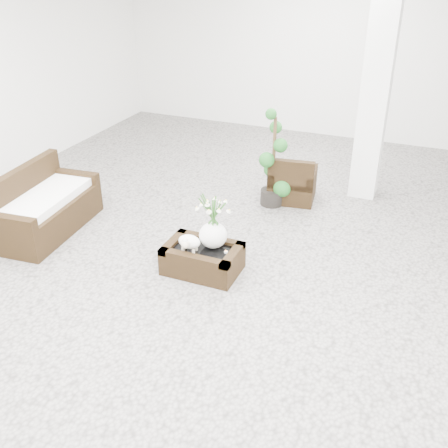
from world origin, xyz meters
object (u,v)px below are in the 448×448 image
at_px(coffee_table, 203,260).
at_px(topiary, 274,159).
at_px(loveseat, 44,202).
at_px(armchair, 293,177).

height_order(coffee_table, topiary, topiary).
distance_m(coffee_table, topiary, 2.21).
distance_m(coffee_table, loveseat, 2.44).
distance_m(coffee_table, armchair, 2.47).
relative_size(armchair, loveseat, 0.45).
xyz_separation_m(loveseat, topiary, (2.62, 2.01, 0.29)).
bearing_deg(armchair, loveseat, 31.19).
bearing_deg(loveseat, coffee_table, -97.81).
bearing_deg(coffee_table, loveseat, 177.28).
bearing_deg(topiary, coffee_table, -95.23).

